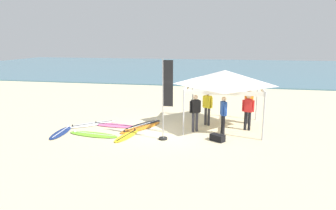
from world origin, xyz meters
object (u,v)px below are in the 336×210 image
canopy_tent (225,78)px  gear_bag_near_tent (217,138)px  person_red (248,109)px  surfboard_navy (61,132)px  person_orange (249,104)px  person_black (195,110)px  banner_flag (166,103)px  person_yellow (207,106)px  surfboard_black (143,125)px  person_blue (223,113)px  surfboard_yellow (127,136)px  surfboard_pink (114,125)px  surfboard_white (93,124)px  surfboard_orange (141,127)px  surfboard_lime (93,134)px

canopy_tent → gear_bag_near_tent: bearing=-94.4°
person_red → gear_bag_near_tent: size_ratio=2.85×
surfboard_navy → person_orange: person_orange is taller
person_red → person_black: size_ratio=1.00×
banner_flag → person_orange: bearing=42.8°
person_yellow → surfboard_navy: bearing=-157.5°
surfboard_black → person_blue: 4.02m
canopy_tent → surfboard_black: canopy_tent is taller
surfboard_yellow → canopy_tent: bearing=30.0°
surfboard_black → surfboard_pink: same height
surfboard_white → person_yellow: person_yellow is taller
surfboard_orange → person_black: size_ratio=1.52×
surfboard_white → surfboard_pink: 1.10m
surfboard_black → surfboard_white: size_ratio=1.08×
surfboard_yellow → surfboard_navy: size_ratio=0.96×
surfboard_lime → person_black: (4.35, 1.48, 0.95)m
surfboard_navy → person_red: person_red is taller
surfboard_white → person_orange: bearing=13.3°
surfboard_yellow → surfboard_orange: size_ratio=0.74×
person_red → banner_flag: banner_flag is taller
surfboard_navy → person_black: person_black is taller
surfboard_black → person_red: 5.06m
person_orange → canopy_tent: bearing=-144.3°
surfboard_black → person_yellow: bearing=13.3°
surfboard_pink → person_yellow: size_ratio=1.41×
surfboard_lime → person_black: bearing=18.8°
person_yellow → person_blue: same height
surfboard_white → person_red: 7.56m
canopy_tent → surfboard_lime: bearing=-156.3°
surfboard_pink → surfboard_lime: bearing=-102.2°
person_orange → banner_flag: bearing=-137.2°
surfboard_black → banner_flag: bearing=-50.7°
canopy_tent → surfboard_lime: 6.55m
surfboard_pink → person_black: 4.12m
surfboard_orange → surfboard_pink: size_ratio=1.07×
surfboard_lime → surfboard_white: same height
surfboard_white → person_black: size_ratio=1.29×
surfboard_pink → surfboard_yellow: bearing=-51.0°
surfboard_pink → surfboard_orange: bearing=-3.9°
person_black → person_yellow: (0.48, 1.14, 0.00)m
person_black → surfboard_pink: bearing=178.7°
person_orange → person_blue: same height
surfboard_lime → person_black: size_ratio=1.43×
surfboard_white → surfboard_orange: 2.52m
surfboard_navy → person_blue: 7.36m
surfboard_black → person_red: size_ratio=1.39×
surfboard_lime → surfboard_orange: bearing=39.8°
surfboard_white → gear_bag_near_tent: size_ratio=3.68×
surfboard_black → person_yellow: person_yellow is taller
canopy_tent → person_orange: 2.06m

